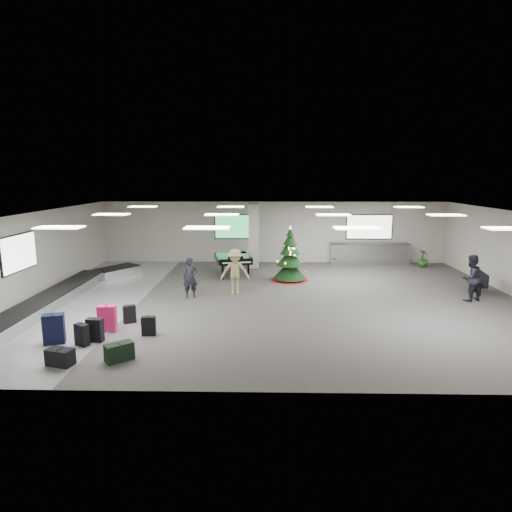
{
  "coord_description": "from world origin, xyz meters",
  "views": [
    {
      "loc": [
        -0.45,
        -15.35,
        4.49
      ],
      "look_at": [
        -0.79,
        1.0,
        1.44
      ],
      "focal_mm": 30.0,
      "sensor_mm": 36.0,
      "label": 1
    }
  ],
  "objects_px": {
    "traveler_b": "(235,272)",
    "traveler_bench": "(471,278)",
    "baggage_carousel": "(67,293)",
    "christmas_tree": "(290,262)",
    "traveler_a": "(190,278)",
    "pink_suitcase": "(107,318)",
    "grand_piano": "(233,259)",
    "service_counter": "(369,253)",
    "potted_plant_right": "(423,258)",
    "bench": "(479,281)",
    "potted_plant_left": "(335,257)"
  },
  "relations": [
    {
      "from": "traveler_bench",
      "to": "potted_plant_right",
      "type": "distance_m",
      "value": 5.96
    },
    {
      "from": "baggage_carousel",
      "to": "traveler_a",
      "type": "relative_size",
      "value": 6.35
    },
    {
      "from": "traveler_bench",
      "to": "potted_plant_left",
      "type": "relative_size",
      "value": 2.23
    },
    {
      "from": "traveler_b",
      "to": "traveler_a",
      "type": "bearing_deg",
      "value": -164.38
    },
    {
      "from": "grand_piano",
      "to": "bench",
      "type": "xyz_separation_m",
      "value": [
        9.83,
        -2.77,
        -0.31
      ]
    },
    {
      "from": "grand_piano",
      "to": "bench",
      "type": "height_order",
      "value": "grand_piano"
    },
    {
      "from": "grand_piano",
      "to": "traveler_bench",
      "type": "distance_m",
      "value": 9.75
    },
    {
      "from": "grand_piano",
      "to": "potted_plant_left",
      "type": "relative_size",
      "value": 2.89
    },
    {
      "from": "potted_plant_right",
      "to": "service_counter",
      "type": "bearing_deg",
      "value": 162.65
    },
    {
      "from": "pink_suitcase",
      "to": "grand_piano",
      "type": "height_order",
      "value": "grand_piano"
    },
    {
      "from": "baggage_carousel",
      "to": "christmas_tree",
      "type": "distance_m",
      "value": 9.04
    },
    {
      "from": "traveler_a",
      "to": "potted_plant_left",
      "type": "relative_size",
      "value": 1.99
    },
    {
      "from": "baggage_carousel",
      "to": "traveler_b",
      "type": "bearing_deg",
      "value": 7.45
    },
    {
      "from": "baggage_carousel",
      "to": "traveler_a",
      "type": "xyz_separation_m",
      "value": [
        4.61,
        0.21,
        0.55
      ]
    },
    {
      "from": "grand_piano",
      "to": "traveler_b",
      "type": "distance_m",
      "value": 3.1
    },
    {
      "from": "traveler_bench",
      "to": "potted_plant_right",
      "type": "xyz_separation_m",
      "value": [
        0.46,
        5.93,
        -0.41
      ]
    },
    {
      "from": "baggage_carousel",
      "to": "pink_suitcase",
      "type": "distance_m",
      "value": 4.37
    },
    {
      "from": "baggage_carousel",
      "to": "christmas_tree",
      "type": "height_order",
      "value": "christmas_tree"
    },
    {
      "from": "potted_plant_right",
      "to": "potted_plant_left",
      "type": "bearing_deg",
      "value": 171.65
    },
    {
      "from": "traveler_a",
      "to": "traveler_b",
      "type": "relative_size",
      "value": 0.87
    },
    {
      "from": "christmas_tree",
      "to": "traveler_a",
      "type": "distance_m",
      "value": 4.8
    },
    {
      "from": "service_counter",
      "to": "traveler_b",
      "type": "height_order",
      "value": "traveler_b"
    },
    {
      "from": "bench",
      "to": "traveler_a",
      "type": "xyz_separation_m",
      "value": [
        -11.16,
        -0.92,
        0.29
      ]
    },
    {
      "from": "traveler_b",
      "to": "traveler_bench",
      "type": "bearing_deg",
      "value": -9.98
    },
    {
      "from": "service_counter",
      "to": "pink_suitcase",
      "type": "relative_size",
      "value": 5.02
    },
    {
      "from": "pink_suitcase",
      "to": "grand_piano",
      "type": "bearing_deg",
      "value": 61.11
    },
    {
      "from": "grand_piano",
      "to": "traveler_a",
      "type": "xyz_separation_m",
      "value": [
        -1.33,
        -3.69,
        -0.02
      ]
    },
    {
      "from": "christmas_tree",
      "to": "traveler_b",
      "type": "distance_m",
      "value": 3.17
    },
    {
      "from": "christmas_tree",
      "to": "service_counter",
      "type": "bearing_deg",
      "value": 40.23
    },
    {
      "from": "bench",
      "to": "traveler_b",
      "type": "height_order",
      "value": "traveler_b"
    },
    {
      "from": "christmas_tree",
      "to": "traveler_a",
      "type": "relative_size",
      "value": 1.59
    },
    {
      "from": "potted_plant_left",
      "to": "traveler_bench",
      "type": "bearing_deg",
      "value": -59.53
    },
    {
      "from": "service_counter",
      "to": "potted_plant_right",
      "type": "relative_size",
      "value": 4.55
    },
    {
      "from": "traveler_a",
      "to": "potted_plant_right",
      "type": "distance_m",
      "value": 12.18
    },
    {
      "from": "traveler_b",
      "to": "service_counter",
      "type": "bearing_deg",
      "value": 37.12
    },
    {
      "from": "pink_suitcase",
      "to": "traveler_a",
      "type": "height_order",
      "value": "traveler_a"
    },
    {
      "from": "potted_plant_right",
      "to": "grand_piano",
      "type": "bearing_deg",
      "value": -167.69
    },
    {
      "from": "christmas_tree",
      "to": "traveler_bench",
      "type": "bearing_deg",
      "value": -25.28
    },
    {
      "from": "traveler_b",
      "to": "potted_plant_left",
      "type": "height_order",
      "value": "traveler_b"
    },
    {
      "from": "baggage_carousel",
      "to": "pink_suitcase",
      "type": "height_order",
      "value": "pink_suitcase"
    },
    {
      "from": "service_counter",
      "to": "christmas_tree",
      "type": "height_order",
      "value": "christmas_tree"
    },
    {
      "from": "service_counter",
      "to": "traveler_bench",
      "type": "relative_size",
      "value": 2.37
    },
    {
      "from": "baggage_carousel",
      "to": "potted_plant_left",
      "type": "height_order",
      "value": "potted_plant_left"
    },
    {
      "from": "potted_plant_left",
      "to": "grand_piano",
      "type": "bearing_deg",
      "value": -152.18
    },
    {
      "from": "grand_piano",
      "to": "potted_plant_right",
      "type": "xyz_separation_m",
      "value": [
        9.41,
        2.05,
        -0.34
      ]
    },
    {
      "from": "bench",
      "to": "potted_plant_left",
      "type": "distance_m",
      "value": 7.22
    },
    {
      "from": "baggage_carousel",
      "to": "service_counter",
      "type": "xyz_separation_m",
      "value": [
        12.84,
        6.73,
        0.33
      ]
    },
    {
      "from": "pink_suitcase",
      "to": "traveler_a",
      "type": "relative_size",
      "value": 0.53
    },
    {
      "from": "pink_suitcase",
      "to": "potted_plant_right",
      "type": "height_order",
      "value": "potted_plant_right"
    },
    {
      "from": "baggage_carousel",
      "to": "traveler_bench",
      "type": "distance_m",
      "value": 14.9
    }
  ]
}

